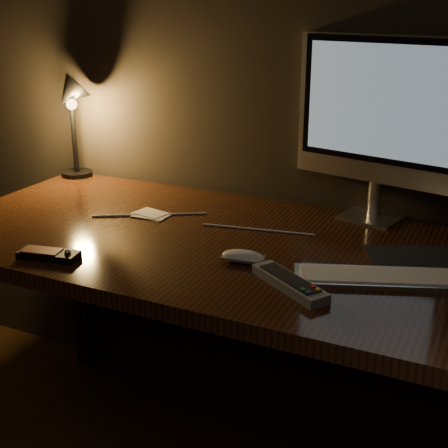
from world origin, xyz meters
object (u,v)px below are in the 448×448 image
at_px(keyboard, 384,277).
at_px(media_remote, 49,254).
at_px(mouse, 243,258).
at_px(tv_remote, 289,283).
at_px(desk, 239,276).
at_px(desk_lamp, 71,108).
at_px(monitor, 379,114).

distance_m(keyboard, media_remote, 0.78).
xyz_separation_m(mouse, media_remote, (-0.43, -0.18, 0.00)).
relative_size(media_remote, tv_remote, 0.75).
bearing_deg(desk, tv_remote, -48.30).
relative_size(desk, desk_lamp, 4.49).
height_order(media_remote, tv_remote, same).
distance_m(keyboard, desk_lamp, 1.21).
xyz_separation_m(desk, keyboard, (0.41, -0.14, 0.14)).
height_order(desk, keyboard, keyboard).
bearing_deg(keyboard, mouse, 166.15).
height_order(desk, mouse, mouse).
bearing_deg(desk_lamp, mouse, -9.85).
height_order(desk, tv_remote, tv_remote).
relative_size(mouse, tv_remote, 0.50).
xyz_separation_m(media_remote, desk_lamp, (-0.38, 0.59, 0.23)).
xyz_separation_m(desk, tv_remote, (0.23, -0.26, 0.14)).
relative_size(keyboard, mouse, 3.82).
bearing_deg(monitor, tv_remote, -83.84).
xyz_separation_m(keyboard, media_remote, (-0.75, -0.22, 0.00)).
height_order(tv_remote, desk_lamp, desk_lamp).
distance_m(desk, mouse, 0.24).
distance_m(monitor, mouse, 0.56).
xyz_separation_m(keyboard, desk_lamp, (-1.13, 0.37, 0.23)).
bearing_deg(desk, monitor, 41.43).
xyz_separation_m(desk, media_remote, (-0.34, -0.36, 0.14)).
relative_size(desk, mouse, 15.71).
bearing_deg(tv_remote, keyboard, 68.81).
distance_m(media_remote, desk_lamp, 0.74).
bearing_deg(monitor, desk, -126.38).
bearing_deg(media_remote, desk, 35.50).
bearing_deg(desk_lamp, tv_remote, -10.37).
bearing_deg(tv_remote, desk_lamp, -174.23).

